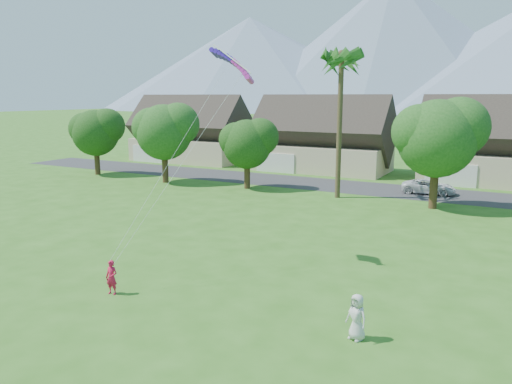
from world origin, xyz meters
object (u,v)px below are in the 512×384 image
Objects in this scene: kite_flyer at (112,277)px; parafoil_kite at (234,62)px; watcher at (357,317)px; parked_car at (429,187)px.

parafoil_kite reaches higher than kite_flyer.
watcher is 0.37× the size of parked_car.
parafoil_kite is at bearing 63.17° from kite_flyer.
parafoil_kite is (2.35, 6.81, 9.55)m from kite_flyer.
kite_flyer is at bearing -152.81° from watcher.
kite_flyer is 11.96m from parafoil_kite.
watcher reaches higher than parked_car.
parafoil_kite is at bearing 162.48° from parked_car.
watcher is (10.81, 1.09, 0.08)m from kite_flyer.
watcher is at bearing -2.05° from kite_flyer.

